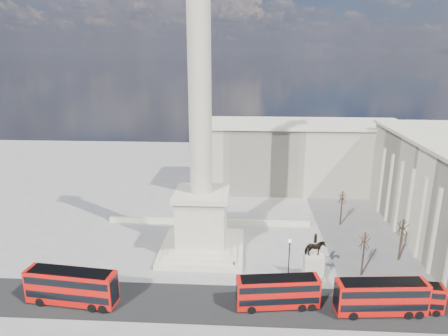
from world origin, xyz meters
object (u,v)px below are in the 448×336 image
Objects in this scene: red_bus_c at (381,297)px; pedestrian_walking at (313,275)px; equestrian_statue at (314,264)px; red_bus_d at (405,296)px; nelsons_column at (201,180)px; pedestrian_crossing at (234,266)px; victorian_lamp at (289,256)px; red_bus_b at (278,292)px; pedestrian_standing at (322,274)px; red_bus_a at (72,287)px.

pedestrian_walking is at bearing 130.09° from red_bus_c.
pedestrian_walking is (-0.03, -0.14, -1.82)m from equestrian_statue.
red_bus_d is 12.80m from pedestrian_walking.
equestrian_statue is (-10.94, 6.62, 0.57)m from red_bus_d.
pedestrian_crossing is (5.66, -6.11, -12.17)m from nelsons_column.
red_bus_c is 10.78m from equestrian_statue.
victorian_lamp is 4.07× the size of pedestrian_walking.
red_bus_b is at bearing -106.05° from victorian_lamp.
red_bus_d is 12.80m from equestrian_statue.
red_bus_c is 10.83m from pedestrian_walking.
pedestrian_walking is at bearing -25.05° from nelsons_column.
pedestrian_standing is at bearing 38.29° from red_bus_b.
nelsons_column is 33.95m from red_bus_d.
pedestrian_standing is at bearing 7.42° from equestrian_statue.
pedestrian_crossing is (-19.51, 9.71, -1.74)m from red_bus_c.
red_bus_b is at bearing 8.00° from red_bus_a.
pedestrian_standing is at bearing 19.41° from red_bus_a.
nelsons_column reaches higher than red_bus_a.
victorian_lamp is at bearing -29.63° from nelsons_column.
pedestrian_crossing is at bearing -47.21° from nelsons_column.
red_bus_a is at bearing -166.61° from equestrian_statue.
red_bus_b is 7.09× the size of pedestrian_walking.
pedestrian_standing is (-6.12, 7.91, -1.55)m from red_bus_c.
red_bus_a reaches higher than red_bus_d.
victorian_lamp reaches higher than pedestrian_crossing.
pedestrian_standing is at bearing 0.40° from victorian_lamp.
pedestrian_walking is (33.49, 7.83, -1.84)m from red_bus_a.
red_bus_b is at bearing 172.68° from red_bus_c.
red_bus_c is at bearing -45.81° from equestrian_statue.
red_bus_a is 34.45m from equestrian_statue.
red_bus_c is 13.75m from victorian_lamp.
red_bus_d is at bearing -33.37° from pedestrian_walking.
pedestrian_walking is at bearing 43.29° from red_bus_b.
red_bus_d is at bearing -24.84° from victorian_lamp.
red_bus_a is 34.44m from pedestrian_walking.
red_bus_a is 1.12× the size of red_bus_b.
red_bus_d is (28.60, -14.72, -10.87)m from nelsons_column.
victorian_lamp is 5.82m from pedestrian_standing.
red_bus_b is 9.18m from pedestrian_walking.
red_bus_b is (11.88, -15.23, -10.58)m from nelsons_column.
red_bus_a is 27.76m from red_bus_b.
nelsons_column is 26.51× the size of pedestrian_standing.
red_bus_c is 1.56× the size of equestrian_statue.
victorian_lamp reaches higher than pedestrian_standing.
pedestrian_crossing is (-6.22, 9.12, -1.59)m from red_bus_b.
pedestrian_standing reaches higher than pedestrian_walking.
pedestrian_walking is (-7.54, 7.59, -1.70)m from red_bus_c.
red_bus_b is 7.49× the size of pedestrian_crossing.
red_bus_a is at bearing 174.46° from red_bus_b.
pedestrian_standing is at bearing 10.05° from pedestrian_walking.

